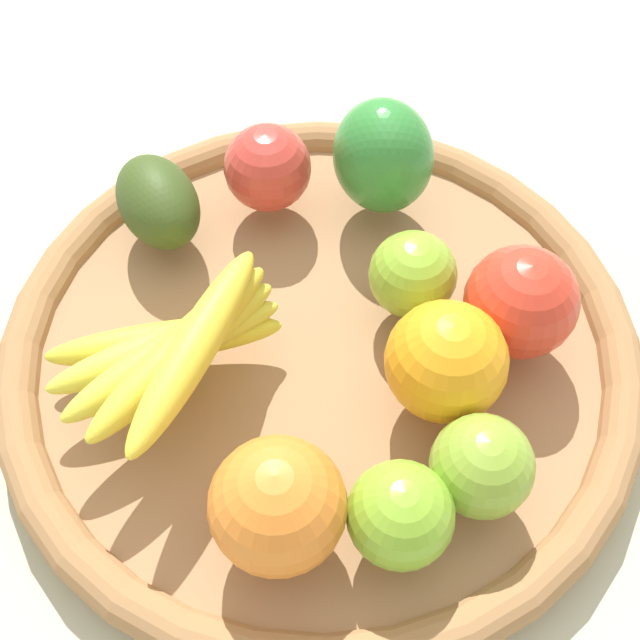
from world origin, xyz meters
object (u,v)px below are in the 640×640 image
Objects in this scene: apple_3 at (400,515)px; bell_pepper at (383,156)px; apple_0 at (268,168)px; orange_1 at (446,361)px; banana_bunch at (175,347)px; apple_1 at (482,466)px; apple_4 at (413,275)px; apple_2 at (521,302)px; orange_0 at (278,505)px; avocado at (158,202)px.

bell_pepper reaches higher than apple_3.
orange_1 is (0.20, -0.09, 0.01)m from apple_0.
apple_0 is at bearing 140.34° from apple_3.
banana_bunch is 2.60× the size of apple_1.
bell_pepper reaches higher than apple_0.
apple_3 is at bearing -62.93° from apple_4.
banana_bunch is at bearing -124.80° from apple_4.
apple_2 is (0.18, 0.16, 0.00)m from banana_bunch.
orange_1 is (0.04, 0.14, -0.00)m from orange_0.
orange_0 is 0.20m from apple_4.
bell_pepper is 0.29m from orange_0.
apple_4 is at bearing 12.31° from avocado.
apple_2 is 0.08m from apple_4.
avocado is 1.06× the size of orange_0.
apple_2 is at bearing 41.84° from banana_bunch.
apple_1 is (0.03, 0.05, -0.00)m from apple_3.
bell_pepper is at bearing 156.93° from apple_2.
apple_4 is (0.07, -0.08, -0.02)m from bell_pepper.
apple_3 reaches higher than apple_4.
apple_3 is at bearing -22.74° from avocado.
apple_4 is at bearing -26.38° from bell_pepper.
avocado is 0.27m from orange_0.
orange_0 is at bearing -50.72° from bell_pepper.
apple_0 is at bearing 152.03° from apple_1.
banana_bunch is at bearing 174.56° from apple_3.
bell_pepper is (-0.15, 0.24, 0.01)m from apple_3.
apple_1 is (0.09, 0.09, -0.01)m from orange_0.
orange_1 reaches higher than banana_bunch.
apple_3 is (0.01, -0.18, -0.01)m from apple_2.
apple_1 is at bearing -75.06° from apple_2.
banana_bunch reaches higher than apple_4.
avocado is 1.08× the size of orange_1.
orange_1 is (0.26, -0.01, 0.01)m from avocado.
apple_4 is at bearing -11.04° from apple_0.
apple_3 is 1.00× the size of apple_1.
apple_2 is 0.13m from apple_1.
bell_pepper is 0.11m from apple_4.
banana_bunch reaches higher than apple_1.
apple_4 is (-0.08, -0.01, -0.01)m from apple_2.
bell_pepper is (-0.15, 0.06, 0.01)m from apple_2.
orange_1 is at bearing 104.14° from apple_3.
apple_0 is at bearing -126.49° from bell_pepper.
bell_pepper is 1.16× the size of orange_1.
orange_0 is at bearing -133.76° from apple_1.
bell_pepper is 0.19m from orange_1.
apple_3 is 0.95× the size of apple_0.
banana_bunch is 0.18m from apple_3.
orange_1 is 0.08m from apple_4.
banana_bunch is 2.14× the size of apple_2.
orange_1 is 0.07m from apple_1.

